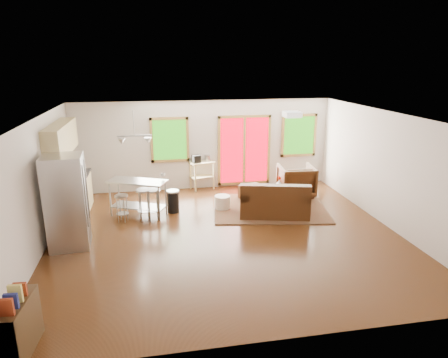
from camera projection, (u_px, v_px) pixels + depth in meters
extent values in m
cube|color=#311A0A|center=(226.00, 235.00, 8.77)|extent=(7.50, 7.00, 0.02)
cube|color=silver|center=(227.00, 116.00, 8.02)|extent=(7.50, 7.00, 0.02)
cube|color=beige|center=(204.00, 145.00, 11.70)|extent=(7.50, 0.02, 2.60)
cube|color=beige|center=(37.00, 188.00, 7.74)|extent=(0.02, 7.00, 2.60)
cube|color=beige|center=(389.00, 170.00, 9.05)|extent=(0.02, 7.00, 2.60)
cube|color=beige|center=(278.00, 255.00, 5.09)|extent=(7.50, 0.02, 2.60)
cube|color=#19510C|center=(170.00, 140.00, 11.43)|extent=(0.94, 0.02, 1.14)
cube|color=olive|center=(169.00, 119.00, 11.25)|extent=(1.10, 0.05, 0.08)
cube|color=olive|center=(171.00, 160.00, 11.60)|extent=(1.10, 0.05, 0.08)
cube|color=olive|center=(152.00, 140.00, 11.34)|extent=(0.08, 0.05, 1.30)
cube|color=olive|center=(187.00, 139.00, 11.52)|extent=(0.08, 0.05, 1.30)
cube|color=#A7000F|center=(244.00, 150.00, 11.92)|extent=(1.44, 0.02, 1.94)
cube|color=olive|center=(245.00, 117.00, 11.64)|extent=(1.60, 0.05, 0.08)
cube|color=olive|center=(244.00, 183.00, 12.21)|extent=(1.60, 0.05, 0.08)
cube|color=olive|center=(219.00, 151.00, 11.79)|extent=(0.08, 0.05, 2.10)
cube|color=olive|center=(269.00, 149.00, 12.06)|extent=(0.08, 0.05, 2.10)
cube|color=olive|center=(244.00, 150.00, 11.92)|extent=(0.08, 0.05, 1.94)
cube|color=#19510C|center=(299.00, 135.00, 12.11)|extent=(0.94, 0.02, 1.14)
cube|color=olive|center=(300.00, 115.00, 11.93)|extent=(1.10, 0.05, 0.08)
cube|color=olive|center=(298.00, 155.00, 12.28)|extent=(1.10, 0.05, 0.08)
cube|color=olive|center=(283.00, 136.00, 12.02)|extent=(0.08, 0.05, 1.30)
cube|color=olive|center=(315.00, 135.00, 12.19)|extent=(0.08, 0.05, 1.30)
cube|color=#40522F|center=(270.00, 208.00, 10.35)|extent=(3.17, 2.63, 0.03)
cube|color=#311A0A|center=(274.00, 206.00, 9.87)|extent=(1.84, 1.32, 0.46)
cube|color=#311A0A|center=(276.00, 194.00, 9.40)|extent=(1.66, 0.62, 0.42)
cube|color=#311A0A|center=(245.00, 193.00, 9.82)|extent=(0.44, 0.97, 0.18)
cube|color=#311A0A|center=(304.00, 194.00, 9.73)|extent=(0.44, 0.97, 0.18)
cube|color=#311A0A|center=(259.00, 193.00, 9.86)|extent=(0.81, 0.76, 0.13)
cube|color=#311A0A|center=(289.00, 194.00, 9.81)|extent=(0.81, 0.76, 0.13)
cube|color=#312111|center=(276.00, 189.00, 10.65)|extent=(1.08, 0.71, 0.04)
cube|color=#312111|center=(264.00, 200.00, 10.39)|extent=(0.07, 0.07, 0.37)
cube|color=#312111|center=(294.00, 197.00, 10.62)|extent=(0.07, 0.07, 0.37)
cube|color=#312111|center=(258.00, 195.00, 10.80)|extent=(0.07, 0.07, 0.37)
cube|color=#312111|center=(286.00, 192.00, 11.03)|extent=(0.07, 0.07, 0.37)
imported|color=#311A0A|center=(296.00, 179.00, 11.19)|extent=(1.01, 0.95, 0.97)
cube|color=#311A0A|center=(253.00, 193.00, 10.92)|extent=(0.75, 0.75, 0.39)
cylinder|color=white|center=(222.00, 202.00, 10.27)|extent=(0.43, 0.43, 0.35)
imported|color=silver|center=(279.00, 183.00, 10.82)|extent=(0.20, 0.21, 0.16)
sphere|color=red|center=(280.00, 178.00, 10.81)|extent=(0.08, 0.08, 0.06)
sphere|color=red|center=(279.00, 178.00, 10.75)|extent=(0.08, 0.08, 0.06)
sphere|color=red|center=(279.00, 177.00, 10.80)|extent=(0.08, 0.08, 0.06)
imported|color=maroon|center=(284.00, 182.00, 10.74)|extent=(0.19, 0.10, 0.26)
cube|color=tan|center=(73.00, 200.00, 9.64)|extent=(0.60, 2.20, 0.90)
cube|color=black|center=(71.00, 181.00, 9.51)|extent=(0.64, 2.24, 0.04)
cube|color=tan|center=(61.00, 139.00, 9.19)|extent=(0.36, 2.20, 0.70)
cylinder|color=#B7BABC|center=(67.00, 183.00, 9.00)|extent=(0.12, 0.12, 0.18)
cube|color=black|center=(74.00, 172.00, 9.85)|extent=(0.22, 0.18, 0.20)
cube|color=#B7BABC|center=(66.00, 202.00, 8.00)|extent=(0.81, 0.79, 1.92)
cube|color=gray|center=(86.00, 201.00, 8.09)|extent=(0.07, 0.70, 1.87)
cylinder|color=gray|center=(85.00, 197.00, 7.83)|extent=(0.03, 0.03, 1.28)
cylinder|color=gray|center=(87.00, 190.00, 8.26)|extent=(0.03, 0.03, 1.28)
cube|color=#B7BABC|center=(137.00, 181.00, 9.66)|extent=(1.52, 1.10, 0.04)
cube|color=gray|center=(139.00, 206.00, 9.84)|extent=(1.40, 0.99, 0.03)
cylinder|color=gray|center=(110.00, 199.00, 9.73)|extent=(0.05, 0.05, 0.86)
cylinder|color=gray|center=(159.00, 204.00, 9.43)|extent=(0.05, 0.05, 0.86)
cylinder|color=gray|center=(119.00, 194.00, 10.13)|extent=(0.05, 0.05, 0.86)
cylinder|color=gray|center=(166.00, 198.00, 9.83)|extent=(0.05, 0.05, 0.86)
imported|color=silver|center=(163.00, 174.00, 9.77)|extent=(0.13, 0.12, 0.11)
cylinder|color=#B7BABC|center=(121.00, 196.00, 9.34)|extent=(0.40, 0.40, 0.04)
cylinder|color=gray|center=(127.00, 208.00, 9.50)|extent=(0.03, 0.03, 0.62)
cylinder|color=gray|center=(120.00, 208.00, 9.53)|extent=(0.03, 0.03, 0.62)
cylinder|color=gray|center=(117.00, 210.00, 9.37)|extent=(0.03, 0.03, 0.62)
cylinder|color=gray|center=(124.00, 210.00, 9.34)|extent=(0.03, 0.03, 0.62)
cylinder|color=gray|center=(123.00, 213.00, 9.47)|extent=(0.36, 0.36, 0.01)
cylinder|color=#B7BABC|center=(144.00, 190.00, 9.40)|extent=(0.43, 0.43, 0.04)
cylinder|color=gray|center=(148.00, 204.00, 9.63)|extent=(0.03, 0.03, 0.73)
cylinder|color=gray|center=(140.00, 205.00, 9.56)|extent=(0.03, 0.03, 0.73)
cylinder|color=gray|center=(141.00, 207.00, 9.39)|extent=(0.03, 0.03, 0.73)
cylinder|color=gray|center=(149.00, 206.00, 9.46)|extent=(0.03, 0.03, 0.73)
cylinder|color=gray|center=(145.00, 211.00, 9.55)|extent=(0.39, 0.39, 0.02)
cylinder|color=#B7BABC|center=(153.00, 190.00, 9.42)|extent=(0.39, 0.39, 0.04)
cylinder|color=gray|center=(157.00, 204.00, 9.64)|extent=(0.03, 0.03, 0.72)
cylinder|color=gray|center=(149.00, 204.00, 9.59)|extent=(0.03, 0.03, 0.72)
cylinder|color=gray|center=(150.00, 207.00, 9.41)|extent=(0.03, 0.03, 0.72)
cylinder|color=gray|center=(158.00, 206.00, 9.46)|extent=(0.03, 0.03, 0.72)
cylinder|color=gray|center=(154.00, 210.00, 9.56)|extent=(0.35, 0.35, 0.02)
cylinder|color=black|center=(173.00, 202.00, 10.04)|extent=(0.38, 0.38, 0.53)
cylinder|color=#B7BABC|center=(173.00, 191.00, 9.96)|extent=(0.39, 0.39, 0.04)
cube|color=tan|center=(202.00, 162.00, 11.67)|extent=(0.79, 0.63, 0.04)
cube|color=tan|center=(202.00, 176.00, 11.80)|extent=(0.75, 0.59, 0.03)
cube|color=tan|center=(195.00, 179.00, 11.51)|extent=(0.05, 0.05, 0.83)
cube|color=tan|center=(214.00, 176.00, 11.77)|extent=(0.05, 0.05, 0.83)
cube|color=tan|center=(190.00, 175.00, 11.81)|extent=(0.05, 0.05, 0.83)
cube|color=tan|center=(208.00, 173.00, 12.07)|extent=(0.05, 0.05, 0.83)
cube|color=black|center=(196.00, 159.00, 11.56)|extent=(0.27, 0.25, 0.22)
cylinder|color=#B7BABC|center=(207.00, 158.00, 11.72)|extent=(0.20, 0.20, 0.18)
cube|color=#312111|center=(17.00, 327.00, 5.16)|extent=(0.39, 0.87, 0.75)
cube|color=maroon|center=(6.00, 307.00, 4.76)|extent=(0.17, 0.06, 0.22)
cube|color=navy|center=(11.00, 301.00, 4.89)|extent=(0.17, 0.06, 0.21)
cube|color=tan|center=(15.00, 294.00, 5.02)|extent=(0.17, 0.06, 0.24)
cube|color=maroon|center=(20.00, 289.00, 5.16)|extent=(0.17, 0.06, 0.19)
cube|color=white|center=(292.00, 114.00, 8.89)|extent=(0.35, 0.35, 0.12)
cylinder|color=gray|center=(134.00, 123.00, 9.19)|extent=(0.02, 0.02, 0.60)
cube|color=gray|center=(134.00, 136.00, 9.28)|extent=(0.80, 0.04, 0.03)
cone|color=#B7BABC|center=(122.00, 141.00, 9.26)|extent=(0.18, 0.18, 0.14)
cone|color=#B7BABC|center=(148.00, 140.00, 9.37)|extent=(0.18, 0.18, 0.14)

